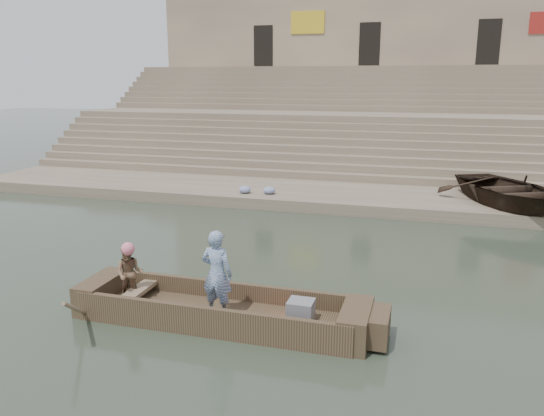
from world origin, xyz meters
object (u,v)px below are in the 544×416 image
at_px(television, 300,311).
at_px(beached_rowboat, 508,190).
at_px(main_rowboat, 220,316).
at_px(rowing_man, 130,273).
at_px(standing_man, 217,274).

distance_m(television, beached_rowboat, 11.15).
bearing_deg(main_rowboat, beached_rowboat, 58.47).
bearing_deg(television, rowing_man, -179.57).
bearing_deg(beached_rowboat, main_rowboat, -146.73).
xyz_separation_m(standing_man, rowing_man, (-1.90, 0.16, -0.26)).
bearing_deg(standing_man, main_rowboat, -73.20).
bearing_deg(standing_man, television, -167.57).
bearing_deg(television, standing_man, -173.17).
bearing_deg(rowing_man, standing_man, -20.45).
height_order(main_rowboat, beached_rowboat, beached_rowboat).
height_order(standing_man, television, standing_man).
height_order(main_rowboat, television, television).
relative_size(rowing_man, television, 2.45).
xyz_separation_m(main_rowboat, standing_man, (0.04, -0.18, 0.93)).
distance_m(main_rowboat, standing_man, 0.95).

